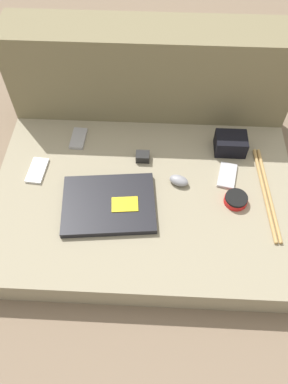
# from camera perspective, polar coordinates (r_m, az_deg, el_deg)

# --- Properties ---
(ground_plane) EXTENTS (8.00, 8.00, 0.00)m
(ground_plane) POSITION_cam_1_polar(r_m,az_deg,el_deg) (1.42, 0.00, -3.04)
(ground_plane) COLOR #7A6651
(couch_seat) EXTENTS (1.08, 0.72, 0.11)m
(couch_seat) POSITION_cam_1_polar(r_m,az_deg,el_deg) (1.37, 0.00, -1.81)
(couch_seat) COLOR gray
(couch_seat) RESTS_ON ground_plane
(couch_backrest) EXTENTS (1.08, 0.20, 0.47)m
(couch_backrest) POSITION_cam_1_polar(r_m,az_deg,el_deg) (1.55, 0.86, 16.36)
(couch_backrest) COLOR #756B4C
(couch_backrest) RESTS_ON ground_plane
(laptop) EXTENTS (0.34, 0.27, 0.03)m
(laptop) POSITION_cam_1_polar(r_m,az_deg,el_deg) (1.30, -5.36, -1.85)
(laptop) COLOR black
(laptop) RESTS_ON couch_seat
(computer_mouse) EXTENTS (0.08, 0.07, 0.03)m
(computer_mouse) POSITION_cam_1_polar(r_m,az_deg,el_deg) (1.35, 5.33, 1.76)
(computer_mouse) COLOR gray
(computer_mouse) RESTS_ON couch_seat
(speaker_puck) EXTENTS (0.08, 0.08, 0.03)m
(speaker_puck) POSITION_cam_1_polar(r_m,az_deg,el_deg) (1.34, 13.83, -1.12)
(speaker_puck) COLOR red
(speaker_puck) RESTS_ON couch_seat
(phone_silver) EXTENTS (0.08, 0.12, 0.01)m
(phone_silver) POSITION_cam_1_polar(r_m,az_deg,el_deg) (1.40, 12.55, 2.47)
(phone_silver) COLOR #B7B7BC
(phone_silver) RESTS_ON couch_seat
(phone_black) EXTENTS (0.07, 0.12, 0.01)m
(phone_black) POSITION_cam_1_polar(r_m,az_deg,el_deg) (1.44, -15.95, 3.18)
(phone_black) COLOR silver
(phone_black) RESTS_ON couch_seat
(phone_small) EXTENTS (0.06, 0.11, 0.01)m
(phone_small) POSITION_cam_1_polar(r_m,az_deg,el_deg) (1.51, -9.96, 8.05)
(phone_small) COLOR #99999E
(phone_small) RESTS_ON couch_seat
(camera_pouch) EXTENTS (0.12, 0.09, 0.07)m
(camera_pouch) POSITION_cam_1_polar(r_m,az_deg,el_deg) (1.47, 13.05, 7.20)
(camera_pouch) COLOR black
(camera_pouch) RESTS_ON couch_seat
(charger_brick) EXTENTS (0.05, 0.04, 0.03)m
(charger_brick) POSITION_cam_1_polar(r_m,az_deg,el_deg) (1.41, -0.20, 5.40)
(charger_brick) COLOR black
(charger_brick) RESTS_ON couch_seat
(drumstick_pair) EXTENTS (0.05, 0.40, 0.01)m
(drumstick_pair) POSITION_cam_1_polar(r_m,az_deg,el_deg) (1.39, 18.16, -0.11)
(drumstick_pair) COLOR tan
(drumstick_pair) RESTS_ON couch_seat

